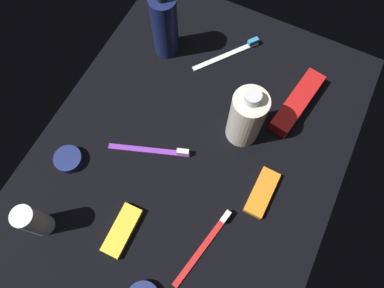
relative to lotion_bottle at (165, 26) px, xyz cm
name	(u,v)px	position (x,y,z in cm)	size (l,w,h in cm)	color
ground_plane	(192,150)	(21.18, 17.45, -9.00)	(84.00, 64.00, 1.20)	black
lotion_bottle	(165,26)	(0.00, 0.00, 0.00)	(6.02, 6.02, 19.17)	#151E4A
bodywash_bottle	(246,117)	(12.57, 25.62, -0.85)	(7.26, 7.26, 16.81)	silver
deodorant_stick	(34,221)	(49.39, -1.94, -2.97)	(4.21, 4.21, 10.85)	silver
toothbrush_red	(206,243)	(37.97, 28.94, -7.79)	(17.88, 4.76, 2.10)	red
toothbrush_purple	(154,150)	(25.35, 10.23, -7.79)	(7.27, 17.33, 2.10)	purple
toothbrush_white	(230,53)	(-5.41, 14.69, -7.79)	(15.04, 11.88, 2.10)	white
toothpaste_box_red	(297,102)	(0.86, 34.14, -6.80)	(17.60, 4.40, 3.20)	red
snack_bar_yellow	(122,230)	(43.30, 12.80, -7.65)	(10.40, 4.00, 1.50)	yellow
snack_bar_orange	(262,192)	(23.62, 34.98, -7.65)	(10.40, 4.00, 1.50)	orange
cream_tin_right	(68,159)	(35.48, -5.21, -7.46)	(6.00, 6.00, 1.87)	navy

